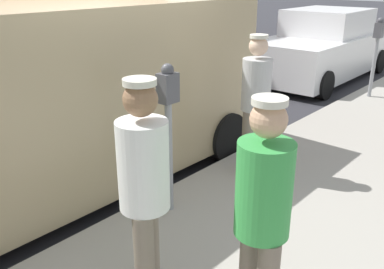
{
  "coord_description": "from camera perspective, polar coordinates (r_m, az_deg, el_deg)",
  "views": [
    {
      "loc": [
        4.04,
        -2.78,
        2.44
      ],
      "look_at": [
        1.65,
        -0.04,
        1.05
      ],
      "focal_mm": 39.63,
      "sensor_mm": 36.0,
      "label": 1
    }
  ],
  "objects": [
    {
      "name": "ground_plane",
      "position": [
        5.48,
        -12.95,
        -6.14
      ],
      "size": [
        80.0,
        80.0,
        0.0
      ],
      "primitive_type": "plane",
      "color": "#2D2D33"
    },
    {
      "name": "parking_meter_near",
      "position": [
        4.05,
        -3.21,
        2.73
      ],
      "size": [
        0.14,
        0.18,
        1.52
      ],
      "color": "gray",
      "rests_on": "sidewalk_slab"
    },
    {
      "name": "parking_meter_far",
      "position": [
        8.97,
        23.63,
        11.1
      ],
      "size": [
        0.14,
        0.18,
        1.52
      ],
      "color": "gray",
      "rests_on": "sidewalk_slab"
    },
    {
      "name": "pedestrian_in_gray",
      "position": [
        4.97,
        8.57,
        5.01
      ],
      "size": [
        0.34,
        0.36,
        1.66
      ],
      "color": "#726656",
      "rests_on": "sidewalk_slab"
    },
    {
      "name": "pedestrian_in_white",
      "position": [
        2.84,
        -6.45,
        -6.88
      ],
      "size": [
        0.34,
        0.34,
        1.7
      ],
      "color": "#726656",
      "rests_on": "sidewalk_slab"
    },
    {
      "name": "pedestrian_in_green",
      "position": [
        2.63,
        9.46,
        -10.11
      ],
      "size": [
        0.34,
        0.34,
        1.66
      ],
      "color": "#726656",
      "rests_on": "sidewalk_slab"
    },
    {
      "name": "parked_van",
      "position": [
        4.97,
        -19.14,
        4.73
      ],
      "size": [
        2.17,
        5.22,
        2.15
      ],
      "color": "tan",
      "rests_on": "ground"
    },
    {
      "name": "parked_sedan_ahead",
      "position": [
        10.92,
        17.09,
        11.06
      ],
      "size": [
        1.97,
        4.42,
        1.65
      ],
      "color": "white",
      "rests_on": "ground"
    }
  ]
}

